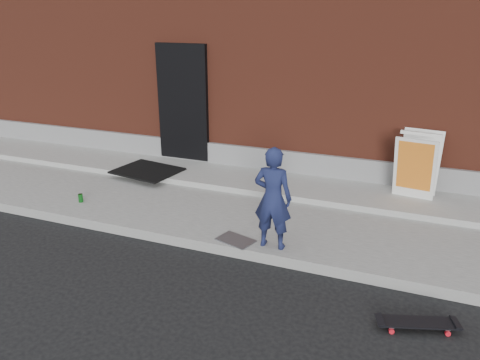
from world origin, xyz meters
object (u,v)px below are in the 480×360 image
at_px(child, 273,198).
at_px(pizza_sign, 417,165).
at_px(soda_can, 81,198).
at_px(skateboard, 418,323).

xyz_separation_m(child, pizza_sign, (1.68, 2.34, -0.06)).
bearing_deg(pizza_sign, soda_can, -157.97).
bearing_deg(skateboard, pizza_sign, 93.56).
bearing_deg(pizza_sign, skateboard, -86.44).
height_order(child, pizza_sign, child).
relative_size(pizza_sign, soda_can, 7.69).
distance_m(skateboard, soda_can, 5.39).
relative_size(skateboard, soda_can, 6.11).
height_order(skateboard, soda_can, soda_can).
xyz_separation_m(skateboard, pizza_sign, (-0.20, 3.25, 0.70)).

